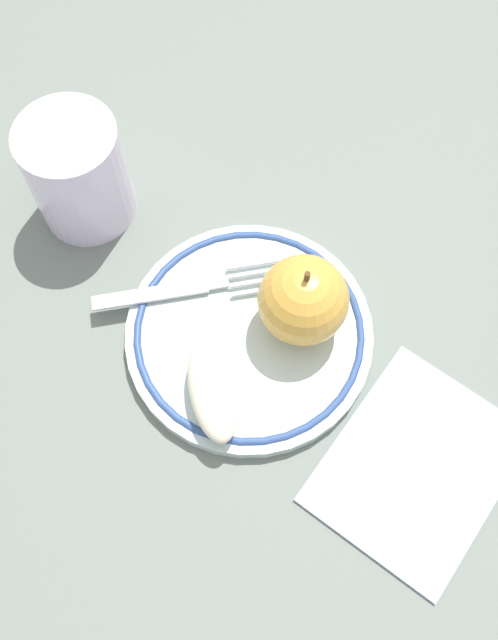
{
  "coord_description": "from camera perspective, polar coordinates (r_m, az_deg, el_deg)",
  "views": [
    {
      "loc": [
        0.07,
        -0.23,
        0.52
      ],
      "look_at": [
        0.01,
        -0.02,
        0.04
      ],
      "focal_mm": 40.0,
      "sensor_mm": 36.0,
      "label": 1
    }
  ],
  "objects": [
    {
      "name": "napkin_folded",
      "position": [
        0.54,
        13.32,
        -11.28
      ],
      "size": [
        0.16,
        0.18,
        0.01
      ],
      "primitive_type": "cube",
      "rotation": [
        0.0,
        0.0,
        -0.37
      ],
      "color": "#AAB9D9",
      "rests_on": "ground_plane"
    },
    {
      "name": "drinking_glass",
      "position": [
        0.6,
        -13.54,
        11.33
      ],
      "size": [
        0.08,
        0.08,
        0.1
      ],
      "primitive_type": "cylinder",
      "color": "silver",
      "rests_on": "ground_plane"
    },
    {
      "name": "plate",
      "position": [
        0.56,
        0.0,
        -1.13
      ],
      "size": [
        0.19,
        0.19,
        0.02
      ],
      "color": "silver",
      "rests_on": "ground_plane"
    },
    {
      "name": "ground_plane",
      "position": [
        0.57,
        -0.55,
        0.62
      ],
      "size": [
        2.0,
        2.0,
        0.0
      ],
      "primitive_type": "plane",
      "color": "slate"
    },
    {
      "name": "fork",
      "position": [
        0.56,
        -4.63,
        2.57
      ],
      "size": [
        0.16,
        0.09,
        0.0
      ],
      "rotation": [
        0.0,
        0.0,
        0.45
      ],
      "color": "silver",
      "rests_on": "plate"
    },
    {
      "name": "apple_red_whole",
      "position": [
        0.52,
        4.27,
        1.24
      ],
      "size": [
        0.07,
        0.07,
        0.08
      ],
      "color": "gold",
      "rests_on": "plate"
    },
    {
      "name": "apple_slice_front",
      "position": [
        0.52,
        -2.62,
        -5.81
      ],
      "size": [
        0.07,
        0.09,
        0.03
      ],
      "primitive_type": "ellipsoid",
      "rotation": [
        0.0,
        0.0,
        2.06
      ],
      "color": "beige",
      "rests_on": "plate"
    }
  ]
}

